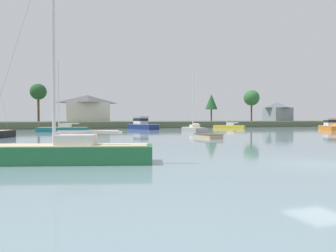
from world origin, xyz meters
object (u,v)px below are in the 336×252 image
at_px(sailboat_teal, 63,130).
at_px(mooring_buoy_orange, 235,131).
at_px(dinghy_sand, 208,137).
at_px(cruiser_navy, 140,126).
at_px(sailboat_grey, 194,130).
at_px(cruiser_orange, 333,128).
at_px(sailboat_yellow, 229,128).
at_px(sailboat_green, 68,158).

height_order(sailboat_teal, mooring_buoy_orange, sailboat_teal).
xyz_separation_m(dinghy_sand, cruiser_navy, (-0.15, 31.89, 0.45)).
xyz_separation_m(sailboat_grey, mooring_buoy_orange, (7.49, -0.64, -0.16)).
xyz_separation_m(sailboat_grey, cruiser_orange, (27.14, -3.27, 0.33)).
xyz_separation_m(sailboat_grey, cruiser_navy, (-5.51, 15.75, 0.38)).
bearing_deg(sailboat_yellow, cruiser_navy, 173.05).
relative_size(sailboat_teal, sailboat_grey, 1.19).
bearing_deg(sailboat_grey, sailboat_yellow, 42.51).
height_order(sailboat_yellow, dinghy_sand, sailboat_yellow).
bearing_deg(cruiser_navy, mooring_buoy_orange, -51.57).
distance_m(dinghy_sand, cruiser_navy, 31.89).
bearing_deg(mooring_buoy_orange, cruiser_orange, -7.63).
distance_m(sailboat_grey, cruiser_navy, 16.69).
height_order(sailboat_green, sailboat_teal, sailboat_teal).
distance_m(sailboat_yellow, sailboat_grey, 19.70).
height_order(dinghy_sand, cruiser_navy, cruiser_navy).
bearing_deg(sailboat_yellow, sailboat_green, -128.04).
distance_m(sailboat_green, dinghy_sand, 22.05).
xyz_separation_m(cruiser_orange, cruiser_navy, (-32.66, 19.02, 0.05)).
relative_size(cruiser_orange, cruiser_navy, 0.91).
xyz_separation_m(cruiser_navy, mooring_buoy_orange, (13.01, -16.39, -0.54)).
relative_size(sailboat_green, mooring_buoy_orange, 27.17).
relative_size(sailboat_grey, mooring_buoy_orange, 23.65).
height_order(sailboat_yellow, cruiser_navy, sailboat_yellow).
height_order(sailboat_teal, sailboat_yellow, sailboat_teal).
height_order(sailboat_grey, cruiser_navy, sailboat_grey).
bearing_deg(cruiser_navy, cruiser_orange, -30.22).
xyz_separation_m(sailboat_teal, cruiser_navy, (15.55, 8.33, 0.34)).
xyz_separation_m(sailboat_yellow, mooring_buoy_orange, (-7.03, -13.95, -0.15)).
distance_m(sailboat_teal, sailboat_yellow, 36.07).
bearing_deg(dinghy_sand, sailboat_grey, 71.62).
xyz_separation_m(sailboat_yellow, cruiser_orange, (12.62, -16.58, 0.33)).
relative_size(sailboat_teal, dinghy_sand, 3.13).
height_order(sailboat_green, cruiser_navy, sailboat_green).
xyz_separation_m(sailboat_teal, cruiser_orange, (48.21, -10.69, 0.29)).
relative_size(sailboat_grey, cruiser_orange, 1.25).
height_order(sailboat_green, sailboat_grey, sailboat_green).
distance_m(sailboat_green, cruiser_navy, 50.01).
bearing_deg(sailboat_yellow, sailboat_grey, -137.49).
bearing_deg(dinghy_sand, cruiser_navy, 90.28).
bearing_deg(sailboat_green, sailboat_grey, 56.83).
xyz_separation_m(sailboat_yellow, cruiser_navy, (-20.04, 2.44, 0.38)).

